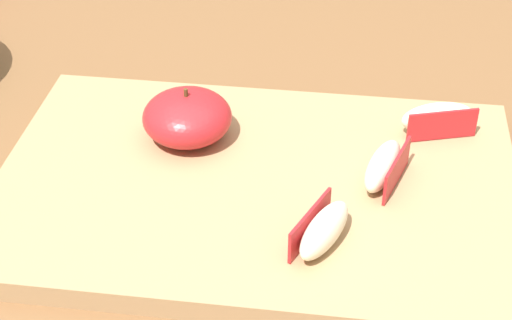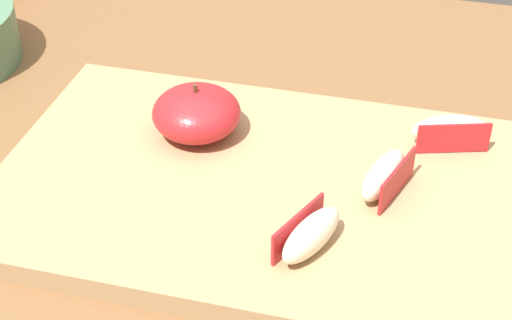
# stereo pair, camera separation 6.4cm
# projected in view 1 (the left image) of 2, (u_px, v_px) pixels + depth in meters

# --- Properties ---
(dining_table) EXTENTS (1.46, 0.89, 0.72)m
(dining_table) POSITION_uv_depth(u_px,v_px,m) (296.00, 285.00, 0.73)
(dining_table) COLOR brown
(dining_table) RESTS_ON ground_plane
(cutting_board) EXTENTS (0.43, 0.29, 0.02)m
(cutting_board) POSITION_uv_depth(u_px,v_px,m) (256.00, 188.00, 0.68)
(cutting_board) COLOR #A37F56
(cutting_board) RESTS_ON dining_table
(apple_half_skin_up) EXTENTS (0.08, 0.08, 0.05)m
(apple_half_skin_up) POSITION_uv_depth(u_px,v_px,m) (187.00, 117.00, 0.72)
(apple_half_skin_up) COLOR #B21E23
(apple_half_skin_up) RESTS_ON cutting_board
(apple_wedge_right) EXTENTS (0.07, 0.04, 0.03)m
(apple_wedge_right) POSITION_uv_depth(u_px,v_px,m) (438.00, 118.00, 0.73)
(apple_wedge_right) COLOR #F4EACC
(apple_wedge_right) RESTS_ON cutting_board
(apple_wedge_near_knife) EXTENTS (0.04, 0.07, 0.03)m
(apple_wedge_near_knife) POSITION_uv_depth(u_px,v_px,m) (384.00, 166.00, 0.67)
(apple_wedge_near_knife) COLOR #F4EACC
(apple_wedge_near_knife) RESTS_ON cutting_board
(apple_wedge_middle) EXTENTS (0.05, 0.07, 0.03)m
(apple_wedge_middle) POSITION_uv_depth(u_px,v_px,m) (323.00, 230.00, 0.61)
(apple_wedge_middle) COLOR #F4EACC
(apple_wedge_middle) RESTS_ON cutting_board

